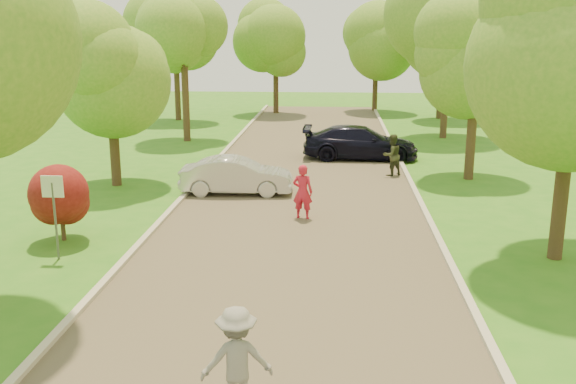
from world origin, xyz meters
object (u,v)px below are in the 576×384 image
(person_striped, at_px, (303,192))
(person_olive, at_px, (392,155))
(street_sign, at_px, (54,200))
(silver_sedan, at_px, (237,176))
(dark_sedan, at_px, (360,143))
(skateboarder, at_px, (237,360))

(person_striped, distance_m, person_olive, 7.08)
(street_sign, xyz_separation_m, silver_sedan, (3.50, 7.04, -0.91))
(silver_sedan, relative_size, person_olive, 2.37)
(person_striped, height_order, person_olive, person_striped)
(dark_sedan, bearing_deg, person_olive, -160.57)
(dark_sedan, relative_size, person_olive, 3.08)
(dark_sedan, xyz_separation_m, person_striped, (-2.10, -9.70, 0.11))
(street_sign, distance_m, dark_sedan, 16.00)
(person_olive, bearing_deg, person_striped, 30.49)
(skateboarder, bearing_deg, dark_sedan, -110.73)
(silver_sedan, bearing_deg, person_striped, -142.25)
(silver_sedan, bearing_deg, street_sign, 151.25)
(skateboarder, height_order, person_striped, skateboarder)
(street_sign, relative_size, dark_sedan, 0.42)
(dark_sedan, bearing_deg, silver_sedan, 146.71)
(street_sign, height_order, skateboarder, street_sign)
(silver_sedan, bearing_deg, skateboarder, -173.62)
(dark_sedan, relative_size, person_striped, 3.01)
(dark_sedan, height_order, skateboarder, skateboarder)
(skateboarder, xyz_separation_m, person_olive, (3.67, 16.84, -0.11))
(street_sign, bearing_deg, person_olive, 48.32)
(dark_sedan, distance_m, skateboarder, 20.40)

